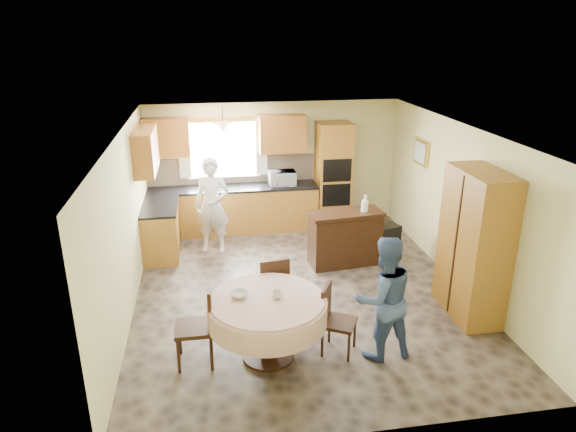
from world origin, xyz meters
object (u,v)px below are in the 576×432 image
(cupboard, at_px, (474,245))
(person_sink, at_px, (212,206))
(dining_table, at_px, (267,312))
(chair_back, at_px, (273,286))
(chair_right, at_px, (334,316))
(person_dining, at_px, (383,298))
(sideboard, at_px, (345,240))
(oven_tower, at_px, (333,176))
(chair_left, at_px, (201,321))

(cupboard, height_order, person_sink, cupboard)
(dining_table, height_order, chair_back, chair_back)
(chair_right, bearing_deg, person_sink, 50.98)
(dining_table, distance_m, person_dining, 1.40)
(cupboard, xyz_separation_m, dining_table, (-2.94, -0.60, -0.41))
(sideboard, xyz_separation_m, chair_right, (-0.81, -2.44, 0.05))
(oven_tower, distance_m, sideboard, 1.94)
(chair_left, bearing_deg, person_sink, 176.06)
(chair_right, bearing_deg, chair_back, 66.78)
(oven_tower, bearing_deg, sideboard, -97.19)
(chair_right, height_order, person_sink, person_sink)
(chair_back, relative_size, chair_right, 1.09)
(person_dining, bearing_deg, person_sink, -69.44)
(dining_table, bearing_deg, chair_left, 176.25)
(oven_tower, bearing_deg, chair_back, -116.10)
(oven_tower, distance_m, person_dining, 4.47)
(oven_tower, height_order, chair_left, oven_tower)
(oven_tower, bearing_deg, chair_right, -103.70)
(sideboard, distance_m, chair_left, 3.42)
(oven_tower, xyz_separation_m, chair_left, (-2.66, -4.22, -0.49))
(oven_tower, relative_size, sideboard, 1.70)
(cupboard, xyz_separation_m, person_sink, (-3.50, 2.80, -0.19))
(cupboard, distance_m, dining_table, 3.02)
(oven_tower, bearing_deg, dining_table, -113.61)
(chair_right, xyz_separation_m, person_sink, (-1.39, 3.38, 0.37))
(chair_right, relative_size, person_sink, 0.52)
(oven_tower, xyz_separation_m, chair_right, (-1.04, -4.26, -0.56))
(person_dining, bearing_deg, chair_right, -25.74)
(dining_table, distance_m, person_sink, 3.44)
(cupboard, height_order, chair_right, cupboard)
(oven_tower, bearing_deg, person_sink, -160.07)
(sideboard, relative_size, cupboard, 0.59)
(chair_left, distance_m, chair_back, 1.25)
(cupboard, relative_size, dining_table, 1.46)
(cupboard, distance_m, person_dining, 1.75)
(person_dining, bearing_deg, sideboard, -103.58)
(cupboard, distance_m, chair_back, 2.81)
(dining_table, height_order, chair_right, chair_right)
(chair_left, height_order, person_dining, person_dining)
(oven_tower, bearing_deg, cupboard, -73.77)
(oven_tower, distance_m, chair_back, 3.86)
(sideboard, bearing_deg, oven_tower, 76.52)
(person_dining, bearing_deg, oven_tower, -104.27)
(sideboard, height_order, chair_right, chair_right)
(chair_left, bearing_deg, chair_right, 88.61)
(person_sink, bearing_deg, person_dining, -45.37)
(oven_tower, relative_size, chair_right, 2.36)
(cupboard, relative_size, person_sink, 1.22)
(dining_table, height_order, person_sink, person_sink)
(dining_table, xyz_separation_m, person_sink, (-0.56, 3.39, 0.22))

